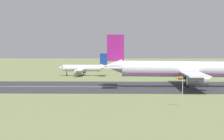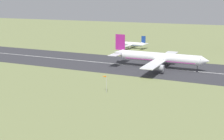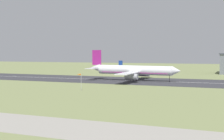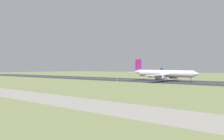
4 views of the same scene
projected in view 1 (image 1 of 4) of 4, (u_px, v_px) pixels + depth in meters
ground_plane at (49, 117)px, 94.82m from camera, size 698.16×698.16×0.00m
runway_strip at (81, 87)px, 159.16m from camera, size 458.16×42.41×0.06m
runway_centreline at (81, 87)px, 159.16m from camera, size 412.34×0.70×0.01m
airplane_landing at (185, 70)px, 157.06m from camera, size 47.81×48.27×15.71m
airplane_parked_centre at (83, 68)px, 211.39m from camera, size 20.62×19.79×8.98m
windsock_pole at (178, 80)px, 109.97m from camera, size 2.06×0.74×6.35m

